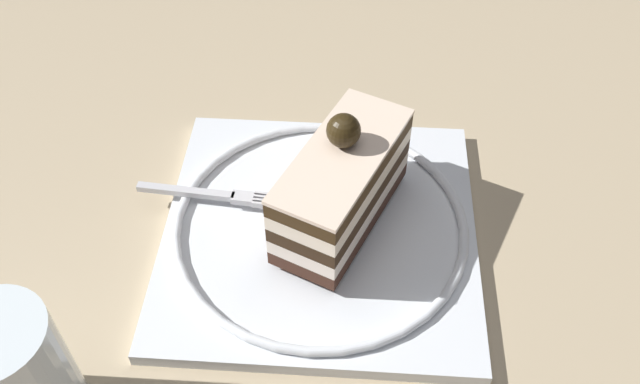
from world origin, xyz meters
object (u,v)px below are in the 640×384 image
dessert_plate (320,229)px  drink_glass_near (22,384)px  fork (220,195)px  cake_slice (337,184)px

dessert_plate → drink_glass_near: 0.21m
dessert_plate → drink_glass_near: (0.14, -0.16, 0.03)m
drink_glass_near → fork: bearing=152.5°
dessert_plate → fork: size_ratio=1.98×
dessert_plate → cake_slice: size_ratio=1.76×
dessert_plate → cake_slice: (-0.01, 0.01, 0.04)m
cake_slice → fork: size_ratio=1.13×
fork → drink_glass_near: (0.16, -0.08, 0.02)m
cake_slice → drink_glass_near: bearing=-48.9°
cake_slice → drink_glass_near: 0.22m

